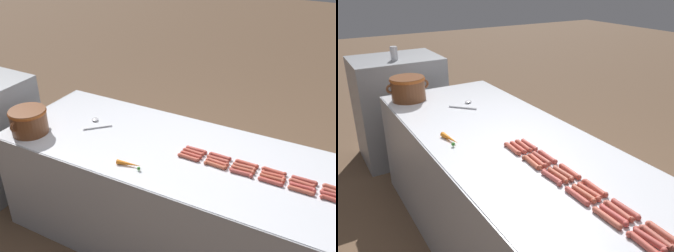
# 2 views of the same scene
# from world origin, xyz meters

# --- Properties ---
(ground_plane) EXTENTS (20.00, 20.00, 0.00)m
(ground_plane) POSITION_xyz_m (0.00, 0.00, 0.00)
(ground_plane) COLOR brown
(griddle_counter) EXTENTS (0.97, 2.44, 0.84)m
(griddle_counter) POSITION_xyz_m (0.00, 0.00, 0.42)
(griddle_counter) COLOR #9EA0A5
(griddle_counter) RESTS_ON ground_plane
(hot_dog_0) EXTENTS (0.03, 0.16, 0.03)m
(hot_dog_0) POSITION_xyz_m (-0.06, -1.12, 0.85)
(hot_dog_0) COLOR #B14539
(hot_dog_0) RESTS_ON griddle_counter
(hot_dog_1) EXTENTS (0.03, 0.16, 0.03)m
(hot_dog_1) POSITION_xyz_m (-0.07, -0.93, 0.85)
(hot_dog_1) COLOR #B8533F
(hot_dog_1) RESTS_ON griddle_counter
(hot_dog_2) EXTENTS (0.03, 0.16, 0.03)m
(hot_dog_2) POSITION_xyz_m (-0.06, -0.75, 0.85)
(hot_dog_2) COLOR #B7473D
(hot_dog_2) RESTS_ON griddle_counter
(hot_dog_3) EXTENTS (0.04, 0.16, 0.03)m
(hot_dog_3) POSITION_xyz_m (-0.06, -0.56, 0.85)
(hot_dog_3) COLOR #B24841
(hot_dog_3) RESTS_ON griddle_counter
(hot_dog_4) EXTENTS (0.04, 0.16, 0.03)m
(hot_dog_4) POSITION_xyz_m (-0.06, -0.38, 0.85)
(hot_dog_4) COLOR #B75239
(hot_dog_4) RESTS_ON griddle_counter
(hot_dog_5) EXTENTS (0.03, 0.16, 0.03)m
(hot_dog_5) POSITION_xyz_m (-0.06, -0.19, 0.85)
(hot_dog_5) COLOR #B94F3D
(hot_dog_5) RESTS_ON griddle_counter
(hot_dog_6) EXTENTS (0.04, 0.16, 0.03)m
(hot_dog_6) POSITION_xyz_m (-0.02, -1.11, 0.85)
(hot_dog_6) COLOR #B0463F
(hot_dog_6) RESTS_ON griddle_counter
(hot_dog_7) EXTENTS (0.03, 0.16, 0.03)m
(hot_dog_7) POSITION_xyz_m (-0.03, -0.93, 0.85)
(hot_dog_7) COLOR #B84741
(hot_dog_7) RESTS_ON griddle_counter
(hot_dog_8) EXTENTS (0.03, 0.16, 0.03)m
(hot_dog_8) POSITION_xyz_m (-0.02, -0.75, 0.85)
(hot_dog_8) COLOR #AD4E39
(hot_dog_8) RESTS_ON griddle_counter
(hot_dog_9) EXTENTS (0.03, 0.16, 0.03)m
(hot_dog_9) POSITION_xyz_m (-0.02, -0.56, 0.85)
(hot_dog_9) COLOR #AC4E39
(hot_dog_9) RESTS_ON griddle_counter
(hot_dog_10) EXTENTS (0.04, 0.16, 0.03)m
(hot_dog_10) POSITION_xyz_m (-0.03, -0.38, 0.85)
(hot_dog_10) COLOR #B94F3E
(hot_dog_10) RESTS_ON griddle_counter
(hot_dog_11) EXTENTS (0.03, 0.16, 0.03)m
(hot_dog_11) POSITION_xyz_m (-0.03, -0.20, 0.85)
(hot_dog_11) COLOR #B54538
(hot_dog_11) RESTS_ON griddle_counter
(hot_dog_12) EXTENTS (0.03, 0.16, 0.03)m
(hot_dog_12) POSITION_xyz_m (0.01, -1.11, 0.85)
(hot_dog_12) COLOR #AC4F41
(hot_dog_12) RESTS_ON griddle_counter
(hot_dog_13) EXTENTS (0.03, 0.16, 0.03)m
(hot_dog_13) POSITION_xyz_m (0.01, -0.92, 0.85)
(hot_dog_13) COLOR #B3503F
(hot_dog_13) RESTS_ON griddle_counter
(hot_dog_14) EXTENTS (0.04, 0.16, 0.03)m
(hot_dog_14) POSITION_xyz_m (0.01, -0.75, 0.85)
(hot_dog_14) COLOR #B94C3B
(hot_dog_14) RESTS_ON griddle_counter
(hot_dog_15) EXTENTS (0.03, 0.16, 0.03)m
(hot_dog_15) POSITION_xyz_m (0.01, -0.56, 0.85)
(hot_dog_15) COLOR #AC5241
(hot_dog_15) RESTS_ON griddle_counter
(hot_dog_16) EXTENTS (0.03, 0.16, 0.03)m
(hot_dog_16) POSITION_xyz_m (0.01, -0.37, 0.85)
(hot_dog_16) COLOR #AB4C3F
(hot_dog_16) RESTS_ON griddle_counter
(hot_dog_17) EXTENTS (0.03, 0.16, 0.03)m
(hot_dog_17) POSITION_xyz_m (0.01, -0.19, 0.85)
(hot_dog_17) COLOR #B24A3B
(hot_dog_17) RESTS_ON griddle_counter
(hot_dog_18) EXTENTS (0.03, 0.16, 0.03)m
(hot_dog_18) POSITION_xyz_m (0.05, -1.11, 0.85)
(hot_dog_18) COLOR #B55442
(hot_dog_18) RESTS_ON griddle_counter
(hot_dog_19) EXTENTS (0.03, 0.16, 0.03)m
(hot_dog_19) POSITION_xyz_m (0.05, -0.93, 0.85)
(hot_dog_19) COLOR #AE4840
(hot_dog_19) RESTS_ON griddle_counter
(hot_dog_20) EXTENTS (0.03, 0.16, 0.03)m
(hot_dog_20) POSITION_xyz_m (0.05, -0.74, 0.85)
(hot_dog_20) COLOR #B24739
(hot_dog_20) RESTS_ON griddle_counter
(hot_dog_21) EXTENTS (0.03, 0.16, 0.03)m
(hot_dog_21) POSITION_xyz_m (0.05, -0.56, 0.85)
(hot_dog_21) COLOR #B94A3B
(hot_dog_21) RESTS_ON griddle_counter
(hot_dog_22) EXTENTS (0.03, 0.16, 0.03)m
(hot_dog_22) POSITION_xyz_m (0.05, -0.38, 0.85)
(hot_dog_22) COLOR #AF473E
(hot_dog_22) RESTS_ON griddle_counter
(hot_dog_23) EXTENTS (0.03, 0.16, 0.03)m
(hot_dog_23) POSITION_xyz_m (0.05, -0.20, 0.85)
(hot_dog_23) COLOR #B0483F
(hot_dog_23) RESTS_ON griddle_counter
(bean_pot) EXTENTS (0.34, 0.28, 0.19)m
(bean_pot) POSITION_xyz_m (-0.30, 1.01, 0.94)
(bean_pot) COLOR brown
(bean_pot) RESTS_ON griddle_counter
(serving_spoon) EXTENTS (0.22, 0.22, 0.02)m
(serving_spoon) POSITION_xyz_m (0.05, 0.66, 0.85)
(serving_spoon) COLOR #B7B7BC
(serving_spoon) RESTS_ON griddle_counter
(carrot) EXTENTS (0.06, 0.18, 0.03)m
(carrot) POSITION_xyz_m (-0.32, 0.11, 0.85)
(carrot) COLOR orange
(carrot) RESTS_ON griddle_counter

